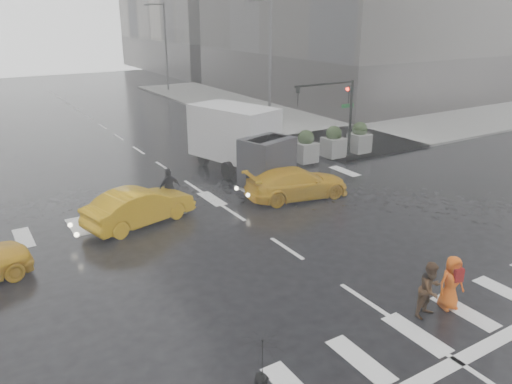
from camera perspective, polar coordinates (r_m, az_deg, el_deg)
ground at (r=18.23m, az=3.55°, el=-6.46°), size 120.00×120.00×0.00m
sidewalk_ne at (r=43.05m, az=11.55°, el=8.80°), size 35.00×35.00×0.15m
road_markings at (r=18.22m, az=3.55°, el=-6.44°), size 18.00×48.00×0.01m
traffic_signal_pole at (r=28.63m, az=9.34°, el=9.87°), size 4.45×0.42×4.50m
street_lamp_near at (r=37.46m, az=1.44°, el=15.11°), size 2.15×0.22×9.00m
street_lamp_far at (r=55.27m, az=-10.42°, el=16.36°), size 2.15×0.22×9.00m
planter_west at (r=28.01m, az=5.70°, el=5.13°), size 1.10×1.10×1.80m
planter_mid at (r=29.23m, az=8.84°, el=5.62°), size 1.10×1.10×1.80m
planter_east at (r=30.54m, az=11.73°, el=6.05°), size 1.10×1.10×1.80m
pedestrian_black at (r=10.05m, az=0.81°, el=-20.07°), size 0.99×1.00×2.43m
pedestrian_brown at (r=14.90m, az=19.31°, el=-10.47°), size 0.87×0.72×1.66m
pedestrian_orange at (r=15.47m, az=21.43°, el=-9.61°), size 0.90×0.70×1.63m
pedestrian_far_a at (r=21.82m, az=-9.89°, el=0.40°), size 1.14×0.79×1.81m
pedestrian_far_b at (r=26.55m, az=2.89°, el=4.10°), size 1.26×0.95×1.72m
taxi_mid at (r=20.51m, az=-13.16°, el=-1.61°), size 4.76×2.68×1.49m
taxi_rear at (r=22.89m, az=4.72°, el=1.03°), size 4.54×2.65×1.40m
box_truck at (r=25.88m, az=-1.58°, el=5.95°), size 2.44×6.49×3.45m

